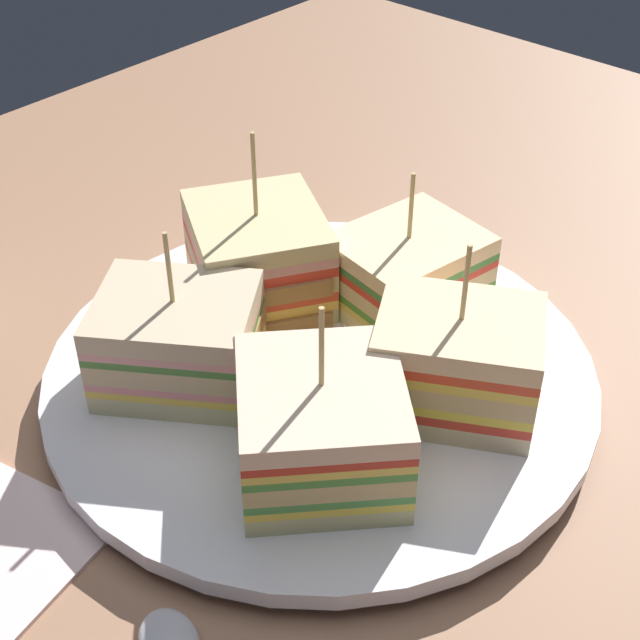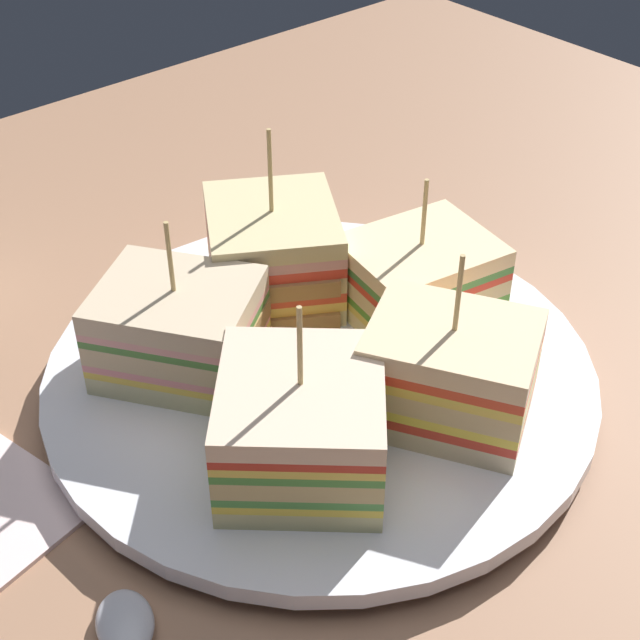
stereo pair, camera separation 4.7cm
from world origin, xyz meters
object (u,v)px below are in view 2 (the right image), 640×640
object	(u,v)px
plate	(320,375)
sandwich_wedge_4	(301,425)
sandwich_wedge_1	(421,281)
sandwich_wedge_3	(179,330)
sandwich_wedge_0	(449,373)
sandwich_wedge_2	(273,253)

from	to	relation	value
plate	sandwich_wedge_4	size ratio (longest dim) A/B	2.70
sandwich_wedge_1	sandwich_wedge_3	world-z (taller)	sandwich_wedge_3
plate	sandwich_wedge_3	distance (cm)	7.74
sandwich_wedge_0	sandwich_wedge_3	xyz separation A→B (cm)	(-7.65, 11.30, -0.19)
sandwich_wedge_1	sandwich_wedge_4	xyz separation A→B (cm)	(-12.33, -4.58, 0.25)
sandwich_wedge_0	sandwich_wedge_1	world-z (taller)	sandwich_wedge_0
sandwich_wedge_0	sandwich_wedge_4	world-z (taller)	sandwich_wedge_0
sandwich_wedge_1	sandwich_wedge_2	distance (cm)	8.41
sandwich_wedge_0	sandwich_wedge_4	size ratio (longest dim) A/B	0.92
plate	sandwich_wedge_2	bearing A→B (deg)	70.84
sandwich_wedge_3	sandwich_wedge_4	distance (cm)	9.36
sandwich_wedge_2	sandwich_wedge_3	xyz separation A→B (cm)	(-7.76, -2.14, -0.22)
sandwich_wedge_0	sandwich_wedge_3	distance (cm)	13.65
sandwich_wedge_0	sandwich_wedge_2	size ratio (longest dim) A/B	0.94
plate	sandwich_wedge_4	distance (cm)	7.77
sandwich_wedge_2	sandwich_wedge_4	distance (cm)	13.77
sandwich_wedge_2	sandwich_wedge_4	size ratio (longest dim) A/B	0.97
plate	sandwich_wedge_0	distance (cm)	7.82
sandwich_wedge_2	sandwich_wedge_4	bearing A→B (deg)	-1.72
plate	sandwich_wedge_2	world-z (taller)	sandwich_wedge_2
sandwich_wedge_4	plate	bearing A→B (deg)	-4.97
sandwich_wedge_0	sandwich_wedge_2	xyz separation A→B (cm)	(0.11, 13.45, 0.03)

